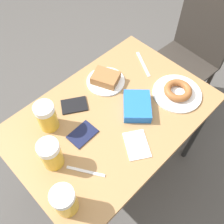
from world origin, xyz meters
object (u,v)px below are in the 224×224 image
at_px(passport_near_edge, 83,134).
at_px(blue_pouch, 137,106).
at_px(beer_mug_left, 50,154).
at_px(passport_far_edge, 74,105).
at_px(beer_mug_center, 65,201).
at_px(napkin_folded, 137,145).
at_px(fork, 86,171).
at_px(plate_with_donut, 177,92).
at_px(knife, 143,64).
at_px(beer_mug_right, 47,116).
at_px(plate_with_cake, 106,79).
at_px(chair, 192,50).

height_order(passport_near_edge, blue_pouch, blue_pouch).
xyz_separation_m(beer_mug_left, passport_far_edge, (-0.16, 0.25, -0.07)).
bearing_deg(beer_mug_center, napkin_folded, 88.36).
bearing_deg(passport_near_edge, fork, -36.76).
bearing_deg(fork, napkin_folded, 74.59).
bearing_deg(plate_with_donut, fork, -91.50).
relative_size(plate_with_donut, napkin_folded, 1.46).
bearing_deg(beer_mug_center, passport_far_edge, 137.12).
height_order(beer_mug_center, passport_near_edge, beer_mug_center).
xyz_separation_m(beer_mug_left, napkin_folded, (0.20, 0.31, -0.07)).
relative_size(fork, blue_pouch, 0.71).
xyz_separation_m(napkin_folded, passport_near_edge, (-0.21, -0.14, 0.00)).
distance_m(beer_mug_center, napkin_folded, 0.39).
distance_m(beer_mug_center, fork, 0.17).
xyz_separation_m(beer_mug_left, knife, (-0.11, 0.71, -0.07)).
relative_size(beer_mug_right, napkin_folded, 0.87).
bearing_deg(napkin_folded, passport_far_edge, -170.93).
height_order(plate_with_donut, blue_pouch, same).
relative_size(beer_mug_left, napkin_folded, 0.87).
height_order(beer_mug_right, fork, beer_mug_right).
bearing_deg(blue_pouch, plate_with_cake, 176.77).
distance_m(beer_mug_left, passport_near_edge, 0.19).
xyz_separation_m(chair, fork, (0.20, -1.12, 0.17)).
xyz_separation_m(chair, passport_far_edge, (-0.09, -0.94, 0.17)).
distance_m(passport_far_edge, blue_pouch, 0.31).
height_order(beer_mug_center, blue_pouch, beer_mug_center).
bearing_deg(plate_with_cake, napkin_folded, -23.70).
relative_size(chair, plate_with_cake, 4.48).
distance_m(napkin_folded, knife, 0.51).
xyz_separation_m(beer_mug_center, knife, (-0.30, 0.78, -0.07)).
height_order(chair, beer_mug_left, chair).
relative_size(chair, beer_mug_center, 6.06).
distance_m(plate_with_cake, beer_mug_left, 0.50).
bearing_deg(passport_far_edge, blue_pouch, 41.72).
distance_m(plate_with_donut, passport_near_edge, 0.52).
distance_m(fork, knife, 0.69).
bearing_deg(beer_mug_left, blue_pouch, 81.77).
height_order(knife, passport_near_edge, passport_near_edge).
bearing_deg(plate_with_donut, blue_pouch, -110.71).
height_order(plate_with_cake, beer_mug_center, beer_mug_center).
bearing_deg(knife, plate_with_cake, -102.23).
xyz_separation_m(plate_with_donut, fork, (-0.02, -0.60, -0.02)).
distance_m(beer_mug_right, fork, 0.30).
xyz_separation_m(beer_mug_right, knife, (0.04, 0.61, -0.07)).
bearing_deg(plate_with_donut, napkin_folded, -81.97).
bearing_deg(chair, fork, -76.50).
height_order(passport_far_edge, blue_pouch, blue_pouch).
xyz_separation_m(chair, plate_with_donut, (0.22, -0.52, 0.18)).
xyz_separation_m(beer_mug_right, blue_pouch, (0.22, 0.36, -0.05)).
xyz_separation_m(plate_with_cake, passport_far_edge, (0.00, -0.22, -0.02)).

